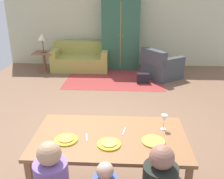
# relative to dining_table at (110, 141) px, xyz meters

# --- Properties ---
(ground_plane) EXTENTS (7.05, 6.73, 0.02)m
(ground_plane) POSITION_rel_dining_table_xyz_m (-0.07, 2.27, -0.70)
(ground_plane) COLOR brown
(back_wall) EXTENTS (7.05, 0.10, 2.70)m
(back_wall) POSITION_rel_dining_table_xyz_m (-0.07, 5.68, 0.66)
(back_wall) COLOR beige
(back_wall) RESTS_ON ground_plane
(dining_table) EXTENTS (1.70, 0.97, 0.76)m
(dining_table) POSITION_rel_dining_table_xyz_m (0.00, 0.00, 0.00)
(dining_table) COLOR #956139
(dining_table) RESTS_ON ground_plane
(plate_near_man) EXTENTS (0.25, 0.25, 0.02)m
(plate_near_man) POSITION_rel_dining_table_xyz_m (-0.47, -0.12, 0.08)
(plate_near_man) COLOR yellow
(plate_near_man) RESTS_ON dining_table
(pizza_near_man) EXTENTS (0.17, 0.17, 0.01)m
(pizza_near_man) POSITION_rel_dining_table_xyz_m (-0.47, -0.12, 0.10)
(pizza_near_man) COLOR gold
(pizza_near_man) RESTS_ON plate_near_man
(plate_near_child) EXTENTS (0.25, 0.25, 0.02)m
(plate_near_child) POSITION_rel_dining_table_xyz_m (0.00, -0.18, 0.08)
(plate_near_child) COLOR yellow
(plate_near_child) RESTS_ON dining_table
(pizza_near_child) EXTENTS (0.17, 0.17, 0.01)m
(pizza_near_child) POSITION_rel_dining_table_xyz_m (0.00, -0.18, 0.10)
(pizza_near_child) COLOR gold
(pizza_near_child) RESTS_ON plate_near_child
(plate_near_woman) EXTENTS (0.25, 0.25, 0.02)m
(plate_near_woman) POSITION_rel_dining_table_xyz_m (0.47, -0.10, 0.08)
(plate_near_woman) COLOR gold
(plate_near_woman) RESTS_ON dining_table
(wine_glass) EXTENTS (0.07, 0.07, 0.19)m
(wine_glass) POSITION_rel_dining_table_xyz_m (0.61, 0.18, 0.20)
(wine_glass) COLOR silver
(wine_glass) RESTS_ON dining_table
(fork) EXTENTS (0.04, 0.15, 0.01)m
(fork) POSITION_rel_dining_table_xyz_m (-0.26, -0.05, 0.07)
(fork) COLOR silver
(fork) RESTS_ON dining_table
(knife) EXTENTS (0.04, 0.17, 0.01)m
(knife) POSITION_rel_dining_table_xyz_m (0.15, 0.10, 0.07)
(knife) COLOR silver
(knife) RESTS_ON dining_table
(area_rug) EXTENTS (2.60, 1.80, 0.01)m
(area_rug) POSITION_rel_dining_table_xyz_m (-0.14, 4.21, -0.68)
(area_rug) COLOR #9A3331
(area_rug) RESTS_ON ground_plane
(couch) EXTENTS (1.67, 0.86, 0.82)m
(couch) POSITION_rel_dining_table_xyz_m (-1.20, 5.06, -0.38)
(couch) COLOR #A6A04A
(couch) RESTS_ON ground_plane
(armchair) EXTENTS (1.19, 1.19, 0.82)m
(armchair) POSITION_rel_dining_table_xyz_m (1.13, 4.37, -0.37)
(armchair) COLOR #40444A
(armchair) RESTS_ON ground_plane
(armoire) EXTENTS (1.10, 0.59, 2.10)m
(armoire) POSITION_rel_dining_table_xyz_m (-0.00, 5.29, 0.36)
(armoire) COLOR #2D5B43
(armoire) RESTS_ON ground_plane
(side_table) EXTENTS (0.56, 0.56, 0.58)m
(side_table) POSITION_rel_dining_table_xyz_m (-2.24, 4.81, -0.31)
(side_table) COLOR brown
(side_table) RESTS_ON ground_plane
(table_lamp) EXTENTS (0.26, 0.26, 0.54)m
(table_lamp) POSITION_rel_dining_table_xyz_m (-2.24, 4.81, 0.32)
(table_lamp) COLOR brown
(table_lamp) RESTS_ON side_table
(handbag) EXTENTS (0.32, 0.16, 0.26)m
(handbag) POSITION_rel_dining_table_xyz_m (0.62, 3.91, -0.56)
(handbag) COLOR black
(handbag) RESTS_ON ground_plane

